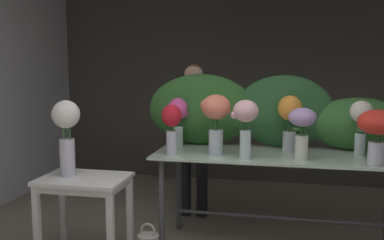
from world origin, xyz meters
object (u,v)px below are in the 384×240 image
at_px(vase_ivory_roses, 361,121).
at_px(vase_scarlet_freesia, 377,128).
at_px(vase_fuchsia_lilies, 178,117).
at_px(vase_sunset_stock, 290,117).
at_px(display_table_glass, 278,169).
at_px(vase_blush_hydrangea, 246,120).
at_px(vase_white_roses_tall, 66,131).
at_px(side_table_white, 84,190).
at_px(vase_coral_ranunculus, 216,116).
at_px(vase_lilac_snapdragons, 302,127).
at_px(vase_crimson_tulips, 172,125).
at_px(florist, 194,123).

relative_size(vase_ivory_roses, vase_scarlet_freesia, 1.09).
bearing_deg(vase_fuchsia_lilies, vase_sunset_stock, -1.77).
bearing_deg(display_table_glass, vase_fuchsia_lilies, 173.25).
bearing_deg(vase_fuchsia_lilies, vase_blush_hydrangea, -30.47).
height_order(display_table_glass, vase_ivory_roses, vase_ivory_roses).
xyz_separation_m(vase_blush_hydrangea, vase_scarlet_freesia, (1.00, -0.01, -0.03)).
distance_m(vase_sunset_stock, vase_fuchsia_lilies, 1.01).
height_order(vase_sunset_stock, vase_white_roses_tall, vase_sunset_stock).
bearing_deg(side_table_white, vase_coral_ranunculus, 20.50).
bearing_deg(side_table_white, vase_scarlet_freesia, 6.45).
xyz_separation_m(display_table_glass, vase_fuchsia_lilies, (-0.92, 0.11, 0.42)).
bearing_deg(vase_blush_hydrangea, vase_ivory_roses, 19.07).
distance_m(vase_coral_ranunculus, vase_fuchsia_lilies, 0.48).
bearing_deg(vase_ivory_roses, side_table_white, -165.18).
bearing_deg(vase_lilac_snapdragons, display_table_glass, 129.45).
bearing_deg(vase_blush_hydrangea, vase_crimson_tulips, 176.31).
xyz_separation_m(florist, vase_coral_ranunculus, (0.38, -0.88, 0.20)).
height_order(side_table_white, vase_crimson_tulips, vase_crimson_tulips).
bearing_deg(side_table_white, vase_white_roses_tall, 179.90).
height_order(vase_blush_hydrangea, vase_crimson_tulips, vase_blush_hydrangea).
bearing_deg(vase_sunset_stock, vase_blush_hydrangea, -134.50).
distance_m(display_table_glass, vase_sunset_stock, 0.46).
bearing_deg(vase_crimson_tulips, vase_scarlet_freesia, -1.70).
bearing_deg(florist, vase_white_roses_tall, -122.20).
xyz_separation_m(display_table_glass, vase_white_roses_tall, (-1.71, -0.55, 0.36)).
bearing_deg(vase_lilac_snapdragons, vase_ivory_roses, 28.74).
height_order(vase_coral_ranunculus, vase_fuchsia_lilies, vase_coral_ranunculus).
bearing_deg(vase_white_roses_tall, vase_sunset_stock, 19.19).
bearing_deg(vase_ivory_roses, display_table_glass, -176.21).
relative_size(vase_coral_ranunculus, vase_white_roses_tall, 0.81).
xyz_separation_m(vase_sunset_stock, vase_fuchsia_lilies, (-1.01, 0.03, -0.03)).
bearing_deg(vase_coral_ranunculus, side_table_white, -159.50).
height_order(display_table_glass, side_table_white, display_table_glass).
bearing_deg(vase_lilac_snapdragons, side_table_white, -169.49).
xyz_separation_m(vase_blush_hydrangea, vase_sunset_stock, (0.35, 0.36, -0.01)).
xyz_separation_m(vase_coral_ranunculus, vase_fuchsia_lilies, (-0.39, 0.27, -0.05)).
bearing_deg(display_table_glass, florist, 141.38).
distance_m(vase_blush_hydrangea, vase_white_roses_tall, 1.47).
xyz_separation_m(vase_coral_ranunculus, vase_lilac_snapdragons, (0.71, -0.06, -0.06)).
distance_m(florist, vase_crimson_tulips, 0.97).
height_order(vase_scarlet_freesia, vase_lilac_snapdragons, vase_scarlet_freesia).
xyz_separation_m(vase_scarlet_freesia, vase_lilac_snapdragons, (-0.55, 0.06, -0.02)).
bearing_deg(vase_scarlet_freesia, vase_blush_hydrangea, 179.54).
bearing_deg(vase_lilac_snapdragons, vase_crimson_tulips, -179.18).
relative_size(florist, vase_crimson_tulips, 3.81).
distance_m(vase_lilac_snapdragons, vase_fuchsia_lilies, 1.15).
bearing_deg(vase_lilac_snapdragons, vase_fuchsia_lilies, 163.31).
height_order(vase_coral_ranunculus, vase_white_roses_tall, vase_coral_ranunculus).
relative_size(display_table_glass, vase_lilac_snapdragons, 5.01).
distance_m(vase_coral_ranunculus, vase_white_roses_tall, 1.24).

